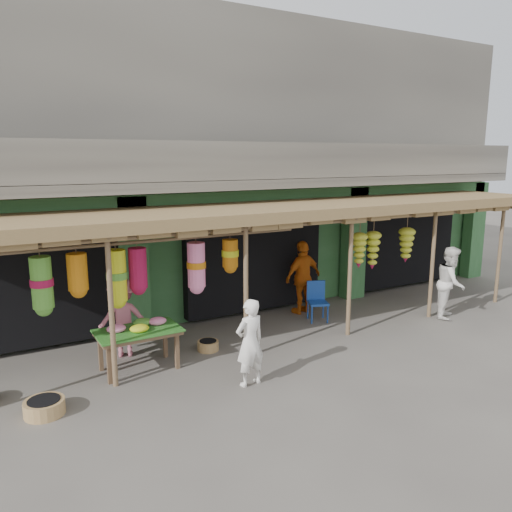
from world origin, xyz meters
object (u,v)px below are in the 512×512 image
flower_table (138,332)px  blue_chair (317,299)px  person_shopper (124,318)px  person_vendor (303,277)px  person_right (451,282)px  person_front (250,342)px

flower_table → blue_chair: bearing=7.7°
blue_chair → person_shopper: person_shopper is taller
flower_table → person_vendor: bearing=15.1°
person_shopper → flower_table: bearing=111.3°
blue_chair → person_right: bearing=-4.8°
person_vendor → person_shopper: size_ratio=1.19×
blue_chair → person_right: (2.88, -1.40, 0.35)m
blue_chair → person_right: person_right is taller
person_right → person_shopper: bearing=134.3°
flower_table → person_vendor: (4.47, 1.29, 0.19)m
flower_table → person_front: person_front is taller
person_right → person_vendor: size_ratio=0.95×
flower_table → blue_chair: size_ratio=1.62×
flower_table → person_right: size_ratio=0.87×
person_front → person_right: bearing=179.8°
blue_chair → person_front: 3.75m
person_front → person_shopper: bearing=-65.1°
person_front → person_vendor: bearing=-145.0°
flower_table → person_shopper: size_ratio=0.98×
flower_table → blue_chair: blue_chair is taller
person_right → person_vendor: (-2.86, 2.01, 0.04)m
flower_table → person_shopper: person_shopper is taller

